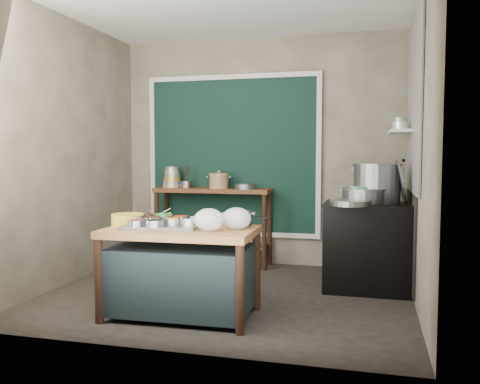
% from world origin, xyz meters
% --- Properties ---
extents(floor, '(3.50, 3.00, 0.02)m').
position_xyz_m(floor, '(0.00, 0.00, -0.01)').
color(floor, '#2E2923').
rests_on(floor, ground).
extents(back_wall, '(3.50, 0.02, 2.80)m').
position_xyz_m(back_wall, '(0.00, 1.51, 1.40)').
color(back_wall, gray).
rests_on(back_wall, floor).
extents(left_wall, '(0.02, 3.00, 2.80)m').
position_xyz_m(left_wall, '(-1.76, 0.00, 1.40)').
color(left_wall, gray).
rests_on(left_wall, floor).
extents(right_wall, '(0.02, 3.00, 2.80)m').
position_xyz_m(right_wall, '(1.76, 0.00, 1.40)').
color(right_wall, gray).
rests_on(right_wall, floor).
extents(ceiling, '(3.50, 3.00, 0.02)m').
position_xyz_m(ceiling, '(0.00, 0.00, 2.81)').
color(ceiling, gray).
rests_on(ceiling, back_wall).
extents(curtain_panel, '(2.10, 0.02, 1.90)m').
position_xyz_m(curtain_panel, '(-0.35, 1.47, 1.35)').
color(curtain_panel, black).
rests_on(curtain_panel, back_wall).
extents(curtain_frame, '(2.22, 0.03, 2.02)m').
position_xyz_m(curtain_frame, '(-0.35, 1.46, 1.35)').
color(curtain_frame, beige).
rests_on(curtain_frame, back_wall).
extents(tile_panel, '(0.02, 1.70, 1.70)m').
position_xyz_m(tile_panel, '(1.74, 0.55, 1.85)').
color(tile_panel, '#B2B2AA').
rests_on(tile_panel, right_wall).
extents(soot_patch, '(0.01, 1.30, 1.30)m').
position_xyz_m(soot_patch, '(1.74, 0.65, 0.70)').
color(soot_patch, black).
rests_on(soot_patch, right_wall).
extents(wall_shelf, '(0.22, 0.70, 0.03)m').
position_xyz_m(wall_shelf, '(1.63, 0.85, 1.60)').
color(wall_shelf, beige).
rests_on(wall_shelf, right_wall).
extents(prep_table, '(1.27, 0.75, 0.75)m').
position_xyz_m(prep_table, '(-0.19, -0.75, 0.38)').
color(prep_table, olive).
rests_on(prep_table, floor).
extents(back_counter, '(1.45, 0.40, 0.95)m').
position_xyz_m(back_counter, '(-0.55, 1.28, 0.47)').
color(back_counter, brown).
rests_on(back_counter, floor).
extents(stove_block, '(0.90, 0.68, 0.85)m').
position_xyz_m(stove_block, '(1.35, 0.55, 0.42)').
color(stove_block, black).
rests_on(stove_block, floor).
extents(stove_top, '(0.92, 0.69, 0.03)m').
position_xyz_m(stove_top, '(1.35, 0.55, 0.86)').
color(stove_top, black).
rests_on(stove_top, stove_block).
extents(condiment_tray, '(0.67, 0.52, 0.03)m').
position_xyz_m(condiment_tray, '(-0.36, -0.74, 0.76)').
color(condiment_tray, gray).
rests_on(condiment_tray, prep_table).
extents(condiment_bowls, '(0.61, 0.47, 0.07)m').
position_xyz_m(condiment_bowls, '(-0.38, -0.73, 0.81)').
color(condiment_bowls, gray).
rests_on(condiment_bowls, condiment_tray).
extents(yellow_basin, '(0.30, 0.30, 0.11)m').
position_xyz_m(yellow_basin, '(-0.67, -0.75, 0.80)').
color(yellow_basin, gold).
rests_on(yellow_basin, prep_table).
extents(saucepan, '(0.29, 0.29, 0.13)m').
position_xyz_m(saucepan, '(0.26, -0.53, 0.82)').
color(saucepan, gray).
rests_on(saucepan, prep_table).
extents(plastic_bag_a, '(0.31, 0.29, 0.18)m').
position_xyz_m(plastic_bag_a, '(0.09, -0.85, 0.84)').
color(plastic_bag_a, white).
rests_on(plastic_bag_a, prep_table).
extents(plastic_bag_b, '(0.30, 0.28, 0.18)m').
position_xyz_m(plastic_bag_b, '(0.28, -0.70, 0.84)').
color(plastic_bag_b, white).
rests_on(plastic_bag_b, prep_table).
extents(bowl_stack, '(0.23, 0.23, 0.26)m').
position_xyz_m(bowl_stack, '(-1.10, 1.31, 1.07)').
color(bowl_stack, tan).
rests_on(bowl_stack, back_counter).
extents(utensil_cup, '(0.19, 0.19, 0.09)m').
position_xyz_m(utensil_cup, '(-0.89, 1.26, 0.99)').
color(utensil_cup, gray).
rests_on(utensil_cup, back_counter).
extents(ceramic_crock, '(0.30, 0.30, 0.17)m').
position_xyz_m(ceramic_crock, '(-0.46, 1.24, 1.03)').
color(ceramic_crock, '#977B52').
rests_on(ceramic_crock, back_counter).
extents(wide_bowl, '(0.26, 0.26, 0.06)m').
position_xyz_m(wide_bowl, '(-0.12, 1.23, 0.98)').
color(wide_bowl, gray).
rests_on(wide_bowl, back_counter).
extents(stock_pot, '(0.61, 0.61, 0.39)m').
position_xyz_m(stock_pot, '(1.40, 0.63, 1.08)').
color(stock_pot, gray).
rests_on(stock_pot, stove_top).
extents(pot_lid, '(0.13, 0.45, 0.44)m').
position_xyz_m(pot_lid, '(1.63, 0.57, 1.10)').
color(pot_lid, gray).
rests_on(pot_lid, stove_top).
extents(steamer, '(0.55, 0.55, 0.15)m').
position_xyz_m(steamer, '(1.28, 0.50, 0.95)').
color(steamer, gray).
rests_on(steamer, stove_top).
extents(green_cloth, '(0.29, 0.26, 0.02)m').
position_xyz_m(green_cloth, '(1.28, 0.50, 1.04)').
color(green_cloth, '#5EAD82').
rests_on(green_cloth, steamer).
extents(shallow_pan, '(0.49, 0.49, 0.05)m').
position_xyz_m(shallow_pan, '(1.16, 0.23, 0.91)').
color(shallow_pan, gray).
rests_on(shallow_pan, stove_top).
extents(shelf_bowl_stack, '(0.16, 0.16, 0.13)m').
position_xyz_m(shelf_bowl_stack, '(1.63, 0.81, 1.68)').
color(shelf_bowl_stack, silver).
rests_on(shelf_bowl_stack, wall_shelf).
extents(shelf_bowl_green, '(0.16, 0.16, 0.05)m').
position_xyz_m(shelf_bowl_green, '(1.63, 1.02, 1.64)').
color(shelf_bowl_green, gray).
rests_on(shelf_bowl_green, wall_shelf).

